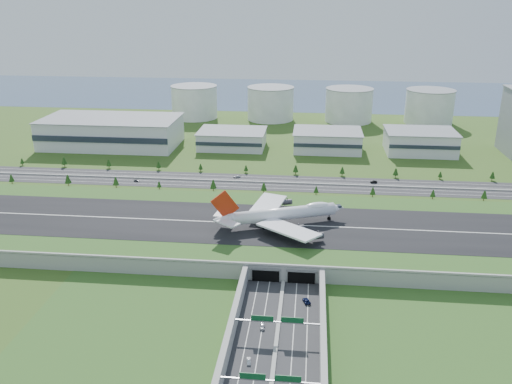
# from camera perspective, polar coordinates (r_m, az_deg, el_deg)

# --- Properties ---
(ground) EXTENTS (1200.00, 1200.00, 0.00)m
(ground) POSITION_cam_1_polar(r_m,az_deg,el_deg) (308.19, 3.43, -4.88)
(ground) COLOR #2A4C17
(ground) RESTS_ON ground
(airfield_deck) EXTENTS (520.00, 100.00, 9.20)m
(airfield_deck) POSITION_cam_1_polar(r_m,az_deg,el_deg) (306.40, 3.44, -4.19)
(airfield_deck) COLOR gray
(airfield_deck) RESTS_ON ground
(underpass_road) EXTENTS (38.80, 120.40, 8.00)m
(underpass_road) POSITION_cam_1_polar(r_m,az_deg,el_deg) (220.07, 2.15, -14.97)
(underpass_road) COLOR #28282B
(underpass_road) RESTS_ON ground
(sign_gantry_near) EXTENTS (38.70, 0.70, 9.80)m
(sign_gantry_near) POSITION_cam_1_polar(r_m,az_deg,el_deg) (221.70, 2.24, -13.58)
(sign_gantry_near) COLOR gray
(sign_gantry_near) RESTS_ON ground
(sign_gantry_far) EXTENTS (38.70, 0.70, 9.80)m
(sign_gantry_far) POSITION_cam_1_polar(r_m,az_deg,el_deg) (193.57, 1.50, -19.30)
(sign_gantry_far) COLOR gray
(sign_gantry_far) RESTS_ON ground
(north_expressway) EXTENTS (560.00, 36.00, 0.12)m
(north_expressway) POSITION_cam_1_polar(r_m,az_deg,el_deg) (396.33, 4.09, 0.90)
(north_expressway) COLOR #28282B
(north_expressway) RESTS_ON ground
(tree_row) EXTENTS (499.84, 48.57, 8.31)m
(tree_row) POSITION_cam_1_polar(r_m,az_deg,el_deg) (392.45, 4.47, 1.39)
(tree_row) COLOR #3D2819
(tree_row) RESTS_ON ground
(hangar_west) EXTENTS (120.00, 60.00, 25.00)m
(hangar_west) POSITION_cam_1_polar(r_m,az_deg,el_deg) (511.96, -14.95, 6.12)
(hangar_west) COLOR silver
(hangar_west) RESTS_ON ground
(hangar_mid_a) EXTENTS (58.00, 42.00, 15.00)m
(hangar_mid_a) POSITION_cam_1_polar(r_m,az_deg,el_deg) (490.18, -2.52, 5.58)
(hangar_mid_a) COLOR silver
(hangar_mid_a) RESTS_ON ground
(hangar_mid_b) EXTENTS (58.00, 42.00, 17.00)m
(hangar_mid_b) POSITION_cam_1_polar(r_m,az_deg,el_deg) (484.98, 7.51, 5.39)
(hangar_mid_b) COLOR silver
(hangar_mid_b) RESTS_ON ground
(hangar_mid_c) EXTENTS (58.00, 42.00, 19.00)m
(hangar_mid_c) POSITION_cam_1_polar(r_m,az_deg,el_deg) (493.58, 16.87, 5.08)
(hangar_mid_c) COLOR silver
(hangar_mid_c) RESTS_ON ground
(fuel_tank_a) EXTENTS (50.00, 50.00, 35.00)m
(fuel_tank_a) POSITION_cam_1_polar(r_m,az_deg,el_deg) (614.08, -6.50, 9.38)
(fuel_tank_a) COLOR silver
(fuel_tank_a) RESTS_ON ground
(fuel_tank_b) EXTENTS (50.00, 50.00, 35.00)m
(fuel_tank_b) POSITION_cam_1_polar(r_m,az_deg,el_deg) (601.72, 1.54, 9.28)
(fuel_tank_b) COLOR silver
(fuel_tank_b) RESTS_ON ground
(fuel_tank_c) EXTENTS (50.00, 50.00, 35.00)m
(fuel_tank_c) POSITION_cam_1_polar(r_m,az_deg,el_deg) (601.24, 9.74, 9.00)
(fuel_tank_c) COLOR silver
(fuel_tank_c) RESTS_ON ground
(fuel_tank_d) EXTENTS (50.00, 50.00, 35.00)m
(fuel_tank_d) POSITION_cam_1_polar(r_m,az_deg,el_deg) (612.67, 17.78, 8.54)
(fuel_tank_d) COLOR silver
(fuel_tank_d) RESTS_ON ground
(bay_water) EXTENTS (1200.00, 260.00, 0.06)m
(bay_water) POSITION_cam_1_polar(r_m,az_deg,el_deg) (770.45, 5.19, 10.27)
(bay_water) COLOR #3C5473
(bay_water) RESTS_ON ground
(boeing_747) EXTENTS (73.98, 68.59, 24.08)m
(boeing_747) POSITION_cam_1_polar(r_m,az_deg,el_deg) (302.18, 2.60, -2.33)
(boeing_747) COLOR white
(boeing_747) RESTS_ON airfield_deck
(car_0) EXTENTS (2.12, 4.81, 1.61)m
(car_0) POSITION_cam_1_polar(r_m,az_deg,el_deg) (230.27, 0.68, -13.95)
(car_0) COLOR silver
(car_0) RESTS_ON ground
(car_1) EXTENTS (2.01, 4.27, 1.35)m
(car_1) POSITION_cam_1_polar(r_m,az_deg,el_deg) (212.13, -0.77, -17.36)
(car_1) COLOR silver
(car_1) RESTS_ON ground
(car_2) EXTENTS (4.26, 6.12, 1.55)m
(car_2) POSITION_cam_1_polar(r_m,az_deg,el_deg) (247.99, 5.34, -11.34)
(car_2) COLOR #0B143B
(car_2) RESTS_ON ground
(car_4) EXTENTS (4.52, 2.24, 1.48)m
(car_4) POSITION_cam_1_polar(r_m,az_deg,el_deg) (408.82, -12.45, 1.18)
(car_4) COLOR #545559
(car_4) RESTS_ON ground
(car_5) EXTENTS (5.46, 3.41, 1.70)m
(car_5) POSITION_cam_1_polar(r_m,az_deg,el_deg) (405.29, 12.29, 1.05)
(car_5) COLOR black
(car_5) RESTS_ON ground
(car_7) EXTENTS (5.94, 4.33, 1.60)m
(car_7) POSITION_cam_1_polar(r_m,az_deg,el_deg) (408.38, -2.04, 1.65)
(car_7) COLOR silver
(car_7) RESTS_ON ground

